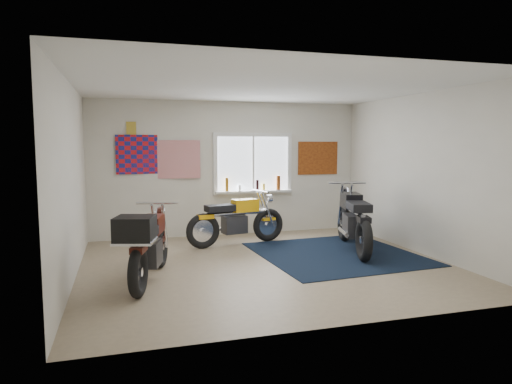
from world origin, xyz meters
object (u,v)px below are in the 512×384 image
object	(u,v)px
yellow_triumph	(236,221)
black_chrome_bike	(353,221)
navy_rug	(336,254)
maroon_tourer	(147,245)

from	to	relation	value
yellow_triumph	black_chrome_bike	distance (m)	2.10
navy_rug	maroon_tourer	world-z (taller)	maroon_tourer
maroon_tourer	black_chrome_bike	bearing A→B (deg)	-58.72
yellow_triumph	black_chrome_bike	bearing A→B (deg)	-40.51
navy_rug	black_chrome_bike	world-z (taller)	black_chrome_bike
navy_rug	maroon_tourer	distance (m)	3.28
yellow_triumph	black_chrome_bike	world-z (taller)	black_chrome_bike
navy_rug	black_chrome_bike	xyz separation A→B (m)	(0.41, 0.18, 0.50)
black_chrome_bike	navy_rug	bearing A→B (deg)	130.01
navy_rug	maroon_tourer	size ratio (longest dim) A/B	1.31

